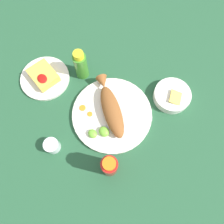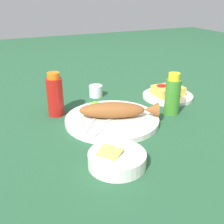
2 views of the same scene
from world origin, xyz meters
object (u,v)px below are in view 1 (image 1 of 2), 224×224
fried_fish (111,108)px  fork_far (128,126)px  main_plate (112,114)px  salt_cup (52,146)px  guacamole_bowl (172,95)px  fork_near (132,116)px  hot_sauce_bottle_green (81,65)px  hot_sauce_bottle_red (109,166)px  side_plate_fries (45,78)px

fried_fish → fork_far: (0.10, 0.01, -0.03)m
main_plate → salt_cup: 0.26m
main_plate → fried_fish: (-0.01, 0.01, 0.04)m
fork_far → guacamole_bowl: guacamole_bowl is taller
fried_fish → salt_cup: bearing=-73.3°
fried_fish → fork_near: bearing=55.8°
main_plate → fried_fish: 0.04m
main_plate → hot_sauce_bottle_green: size_ratio=2.10×
main_plate → fork_far: size_ratio=2.11×
guacamole_bowl → fried_fish: bearing=-115.5°
hot_sauce_bottle_red → hot_sauce_bottle_green: bearing=156.8°
hot_sauce_bottle_green → side_plate_fries: hot_sauce_bottle_green is taller
fried_fish → hot_sauce_bottle_green: (-0.21, 0.02, 0.03)m
fork_near → hot_sauce_bottle_green: (-0.29, -0.03, 0.05)m
fried_fish → hot_sauce_bottle_green: hot_sauce_bottle_green is taller
main_plate → fork_far: bearing=10.5°
fork_near → fork_far: (0.02, -0.04, 0.00)m
hot_sauce_bottle_red → salt_cup: 0.24m
fried_fish → salt_cup: 0.27m
hot_sauce_bottle_red → side_plate_fries: hot_sauce_bottle_red is taller
side_plate_fries → guacamole_bowl: guacamole_bowl is taller
salt_cup → side_plate_fries: 0.31m
main_plate → fork_near: 0.08m
fried_fish → side_plate_fries: bearing=-134.6°
salt_cup → main_plate: bearing=80.4°
side_plate_fries → guacamole_bowl: size_ratio=1.39×
fork_far → side_plate_fries: size_ratio=0.73×
guacamole_bowl → fork_near: bearing=-101.1°
salt_cup → side_plate_fries: bearing=152.3°
hot_sauce_bottle_green → fork_far: bearing=-1.6°
main_plate → fork_near: size_ratio=2.20×
fork_far → side_plate_fries: 0.42m
fork_far → guacamole_bowl: bearing=35.2°
fork_near → guacamole_bowl: size_ratio=0.97×
hot_sauce_bottle_red → hot_sauce_bottle_green: 0.42m
salt_cup → guacamole_bowl: size_ratio=0.38×
side_plate_fries → guacamole_bowl: 0.55m
main_plate → fork_far: (0.08, 0.02, 0.01)m
fork_far → hot_sauce_bottle_green: 0.32m
main_plate → guacamole_bowl: size_ratio=2.13×
fried_fish → hot_sauce_bottle_red: (0.17, -0.15, 0.03)m
fork_far → salt_cup: bearing=-165.9°
side_plate_fries → hot_sauce_bottle_red: bearing=-3.0°
fried_fish → fork_near: 0.09m
fork_near → salt_cup: bearing=-150.4°
main_plate → guacamole_bowl: (0.10, 0.24, 0.01)m
hot_sauce_bottle_red → guacamole_bowl: (-0.06, 0.38, -0.05)m
main_plate → hot_sauce_bottle_red: bearing=-42.0°
side_plate_fries → fork_far: bearing=18.5°
fork_far → hot_sauce_bottle_red: 0.18m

